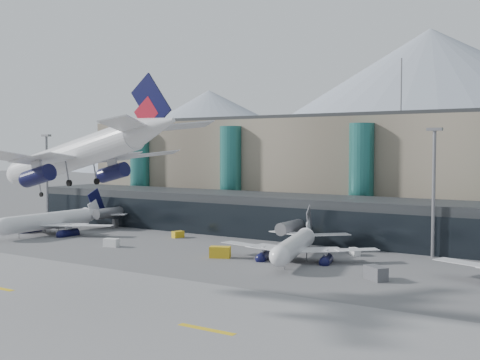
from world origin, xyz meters
name	(u,v)px	position (x,y,z in m)	size (l,w,h in m)	color
ground	(159,285)	(0.00, 0.00, 0.00)	(900.00, 900.00, 0.00)	#515154
runway_strip	(87,306)	(0.00, -15.00, 0.02)	(400.00, 40.00, 0.04)	slate
runway_markings	(87,306)	(0.00, -15.00, 0.05)	(128.00, 1.00, 0.02)	gold
concourse	(316,218)	(-0.02, 57.73, 4.97)	(170.00, 27.00, 10.00)	black
terminal_main	(287,168)	(-25.00, 90.00, 15.44)	(130.00, 30.00, 31.00)	gray
teal_towers	(292,176)	(-14.99, 74.01, 14.01)	(116.40, 19.40, 46.00)	#256A65
lightmast_left	(47,173)	(-80.00, 45.00, 14.42)	(3.00, 1.20, 25.60)	slate
lightmast_mid	(434,185)	(30.00, 48.00, 14.42)	(3.00, 1.20, 25.60)	slate
hero_jet	(89,144)	(-1.94, -12.43, 22.11)	(35.55, 36.45, 11.74)	silver
jet_parked_left	(60,215)	(-60.29, 32.50, 4.51)	(37.06, 35.82, 11.93)	silver
jet_parked_mid	(298,238)	(8.09, 32.29, 4.02)	(31.89, 33.08, 10.62)	silver
veh_a	(111,243)	(-32.73, 22.93, 0.90)	(3.21, 1.80, 1.80)	silver
veh_b	(178,234)	(-28.93, 41.50, 0.78)	(2.70, 1.66, 1.56)	gold
veh_c	(376,273)	(27.69, 21.83, 1.14)	(4.09, 2.16, 2.27)	#4C4D51
veh_f	(58,224)	(-67.05, 37.53, 1.07)	(3.84, 2.03, 2.15)	#4C4D51
veh_g	(355,252)	(16.24, 41.58, 0.74)	(2.52, 1.47, 1.47)	silver
veh_h	(220,252)	(-5.18, 24.75, 1.12)	(4.04, 2.12, 2.23)	gold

